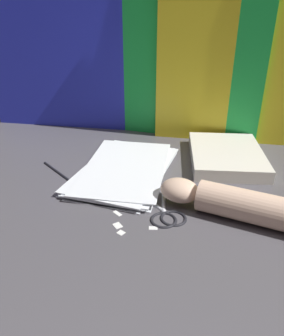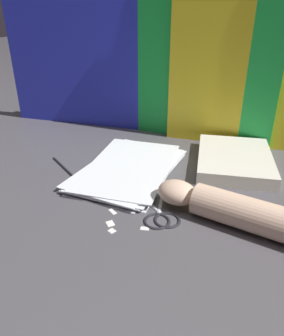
% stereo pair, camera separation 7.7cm
% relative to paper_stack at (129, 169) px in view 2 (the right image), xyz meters
% --- Properties ---
extents(ground_plane, '(6.00, 6.00, 0.00)m').
position_rel_paper_stack_xyz_m(ground_plane, '(0.07, -0.09, -0.01)').
color(ground_plane, '#4C494F').
extents(backdrop_panel_left, '(0.79, 0.09, 0.45)m').
position_rel_paper_stack_xyz_m(backdrop_panel_left, '(-0.19, 0.31, 0.22)').
color(backdrop_panel_left, '#2833D1').
rests_on(backdrop_panel_left, ground_plane).
extents(backdrop_panel_center, '(0.56, 0.05, 0.54)m').
position_rel_paper_stack_xyz_m(backdrop_panel_center, '(0.07, 0.31, 0.26)').
color(backdrop_panel_center, green).
rests_on(backdrop_panel_center, ground_plane).
extents(paper_stack, '(0.24, 0.36, 0.02)m').
position_rel_paper_stack_xyz_m(paper_stack, '(0.00, 0.00, 0.00)').
color(paper_stack, white).
rests_on(paper_stack, ground_plane).
extents(book_closed, '(0.24, 0.30, 0.04)m').
position_rel_paper_stack_xyz_m(book_closed, '(0.26, 0.14, 0.01)').
color(book_closed, silver).
rests_on(book_closed, ground_plane).
extents(scissors, '(0.16, 0.18, 0.01)m').
position_rel_paper_stack_xyz_m(scissors, '(0.14, -0.16, -0.00)').
color(scissors, silver).
rests_on(scissors, ground_plane).
extents(hand_forearm, '(0.35, 0.13, 0.07)m').
position_rel_paper_stack_xyz_m(hand_forearm, '(0.30, -0.13, 0.03)').
color(hand_forearm, beige).
rests_on(hand_forearm, ground_plane).
extents(paper_scrap_near, '(0.02, 0.02, 0.00)m').
position_rel_paper_stack_xyz_m(paper_scrap_near, '(0.06, -0.23, -0.01)').
color(paper_scrap_near, white).
rests_on(paper_scrap_near, ground_plane).
extents(paper_scrap_mid, '(0.02, 0.02, 0.00)m').
position_rel_paper_stack_xyz_m(paper_scrap_mid, '(0.13, -0.22, -0.01)').
color(paper_scrap_mid, white).
rests_on(paper_scrap_mid, ground_plane).
extents(paper_scrap_far, '(0.02, 0.02, 0.00)m').
position_rel_paper_stack_xyz_m(paper_scrap_far, '(0.04, -0.19, -0.01)').
color(paper_scrap_far, white).
rests_on(paper_scrap_far, ground_plane).
extents(paper_scrap_side, '(0.02, 0.02, 0.00)m').
position_rel_paper_stack_xyz_m(paper_scrap_side, '(0.07, -0.25, -0.01)').
color(paper_scrap_side, white).
rests_on(paper_scrap_side, ground_plane).
extents(pen, '(0.13, 0.09, 0.01)m').
position_rel_paper_stack_xyz_m(pen, '(-0.18, -0.05, -0.01)').
color(pen, black).
rests_on(pen, ground_plane).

